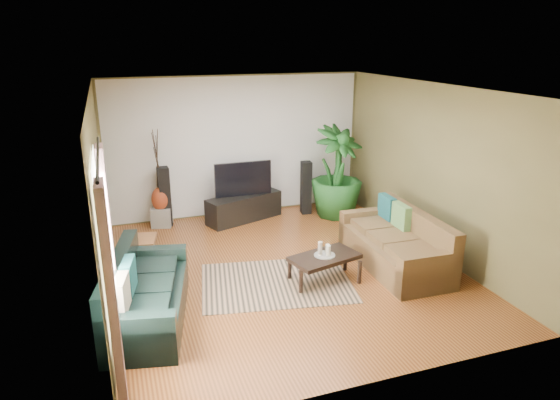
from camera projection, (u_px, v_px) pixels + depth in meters
name	position (u px, v px, depth m)	size (l,w,h in m)	color
floor	(284.00, 269.00, 7.57)	(5.50, 5.50, 0.00)	brown
ceiling	(285.00, 88.00, 6.73)	(5.50, 5.50, 0.00)	white
wall_back	(237.00, 146.00, 9.62)	(5.00, 5.00, 0.00)	brown
wall_front	(382.00, 262.00, 4.68)	(5.00, 5.00, 0.00)	brown
wall_left	(101.00, 202.00, 6.38)	(5.50, 5.50, 0.00)	brown
wall_right	(432.00, 170.00, 7.93)	(5.50, 5.50, 0.00)	brown
backwall_panel	(237.00, 146.00, 9.61)	(4.90, 4.90, 0.00)	white
window_pane	(103.00, 245.00, 4.93)	(1.80, 1.80, 0.00)	white
curtain_near	(112.00, 303.00, 4.35)	(0.08, 0.35, 2.20)	gray
curtain_far	(109.00, 240.00, 5.70)	(0.08, 0.35, 2.20)	gray
curtain_rod	(98.00, 156.00, 4.67)	(0.03, 0.03, 1.90)	black
sofa_left	(148.00, 290.00, 6.09)	(1.94, 0.83, 0.85)	black
sofa_right	(395.00, 240.00, 7.58)	(2.05, 0.92, 0.85)	brown
area_rug	(276.00, 283.00, 7.16)	(2.12, 1.50, 0.01)	tan
coffee_table	(324.00, 268.00, 7.16)	(0.98, 0.53, 0.40)	black
candle_tray	(325.00, 255.00, 7.10)	(0.30, 0.30, 0.01)	gray
candle_tall	(320.00, 248.00, 7.07)	(0.06, 0.06, 0.20)	beige
candle_mid	(329.00, 251.00, 7.05)	(0.06, 0.06, 0.15)	white
candle_short	(328.00, 248.00, 7.15)	(0.06, 0.06, 0.12)	white
tv_stand	(244.00, 208.00, 9.55)	(1.49, 0.45, 0.50)	black
television	(243.00, 179.00, 9.39)	(1.09, 0.06, 0.64)	black
speaker_left	(165.00, 197.00, 9.19)	(0.20, 0.22, 1.12)	black
speaker_right	(306.00, 188.00, 9.85)	(0.19, 0.21, 1.05)	black
potted_plant	(337.00, 172.00, 9.60)	(0.99, 0.99, 1.77)	#1A501D
plant_pot	(335.00, 209.00, 9.84)	(0.33, 0.33, 0.25)	black
pedestal	(162.00, 216.00, 9.29)	(0.36, 0.36, 0.36)	gray
vase	(160.00, 199.00, 9.18)	(0.33, 0.33, 0.46)	maroon
side_table	(140.00, 255.00, 7.47)	(0.49, 0.49, 0.52)	#935F30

